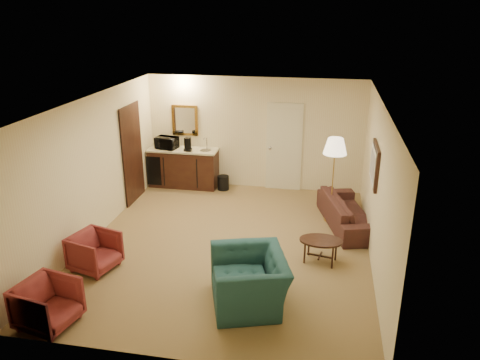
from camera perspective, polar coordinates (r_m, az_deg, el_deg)
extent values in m
plane|color=olive|center=(8.58, -1.47, -7.87)|extent=(6.00, 6.00, 0.00)
cube|color=beige|center=(10.86, 1.76, 5.67)|extent=(5.00, 0.02, 2.60)
cube|color=beige|center=(8.89, -17.52, 1.31)|extent=(0.02, 6.00, 2.60)
cube|color=beige|center=(7.94, 16.40, -0.84)|extent=(0.02, 6.00, 2.60)
cube|color=white|center=(7.70, -1.64, 9.44)|extent=(5.00, 6.00, 0.02)
cube|color=beige|center=(10.83, 5.39, 4.03)|extent=(0.82, 0.06, 2.05)
cube|color=black|center=(10.40, -12.99, 3.04)|extent=(0.06, 0.98, 2.10)
cube|color=gold|center=(11.14, -6.73, 7.24)|extent=(0.62, 0.04, 0.72)
cube|color=#331A11|center=(8.23, 16.06, 1.80)|extent=(0.06, 0.90, 0.70)
cube|color=#371E11|center=(11.21, -6.87, 1.51)|extent=(1.64, 0.58, 0.92)
imported|color=black|center=(9.37, 13.09, -3.29)|extent=(1.07, 2.04, 0.76)
imported|color=#1F494F|center=(6.78, 1.14, -11.19)|extent=(1.09, 1.35, 1.03)
imported|color=maroon|center=(8.04, -17.31, -8.15)|extent=(0.78, 0.81, 0.69)
imported|color=maroon|center=(6.94, -22.44, -13.62)|extent=(0.78, 0.81, 0.72)
cube|color=#331A11|center=(8.06, 9.77, -8.48)|extent=(0.80, 0.62, 0.41)
cube|color=#B38D3B|center=(9.35, 11.24, -0.02)|extent=(0.59, 0.59, 1.72)
cylinder|color=black|center=(11.00, -2.06, -0.34)|extent=(0.32, 0.32, 0.34)
imported|color=black|center=(11.13, -8.94, 4.66)|extent=(0.54, 0.37, 0.34)
cylinder|color=black|center=(10.87, -6.40, 4.33)|extent=(0.17, 0.17, 0.31)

